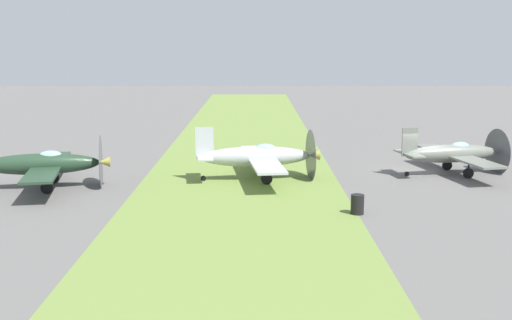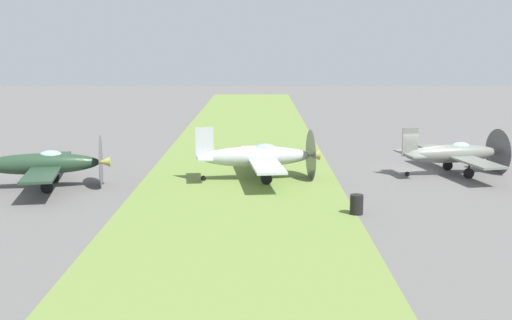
{
  "view_description": "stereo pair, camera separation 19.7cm",
  "coord_description": "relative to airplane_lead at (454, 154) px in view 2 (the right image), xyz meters",
  "views": [
    {
      "loc": [
        37.88,
        -9.69,
        7.65
      ],
      "look_at": [
        1.95,
        -9.62,
        1.17
      ],
      "focal_mm": 45.83,
      "sensor_mm": 36.0,
      "label": 1
    },
    {
      "loc": [
        37.88,
        -9.49,
        7.65
      ],
      "look_at": [
        1.95,
        -9.62,
        1.17
      ],
      "focal_mm": 45.83,
      "sensor_mm": 36.0,
      "label": 2
    }
  ],
  "objects": [
    {
      "name": "ground_plane",
      "position": [
        -0.2,
        -1.98,
        -1.24
      ],
      "size": [
        160.0,
        160.0,
        0.0
      ],
      "primitive_type": "plane",
      "color": "#605E5B"
    },
    {
      "name": "grass_verge",
      "position": [
        -0.2,
        -12.5,
        -1.24
      ],
      "size": [
        120.0,
        11.0,
        0.01
      ],
      "primitive_type": "cube",
      "color": "olive",
      "rests_on": "ground"
    },
    {
      "name": "airplane_lead",
      "position": [
        0.0,
        0.0,
        0.0
      ],
      "size": [
        8.39,
        6.7,
        2.97
      ],
      "rotation": [
        0.0,
        0.0,
        0.2
      ],
      "color": "slate",
      "rests_on": "ground"
    },
    {
      "name": "airplane_wingman",
      "position": [
        1.49,
        -11.49,
        0.08
      ],
      "size": [
        8.94,
        7.09,
        3.17
      ],
      "rotation": [
        0.0,
        0.0,
        0.12
      ],
      "color": "#B2B7BC",
      "rests_on": "ground"
    },
    {
      "name": "airplane_trail",
      "position": [
        3.7,
        -22.89,
        0.07
      ],
      "size": [
        8.84,
        7.05,
        3.13
      ],
      "rotation": [
        0.0,
        0.0,
        0.17
      ],
      "color": "#233D28",
      "rests_on": "ground"
    },
    {
      "name": "fuel_drum",
      "position": [
        9.05,
        -7.03,
        -0.79
      ],
      "size": [
        0.6,
        0.6,
        0.9
      ],
      "primitive_type": "cylinder",
      "color": "black",
      "rests_on": "ground"
    }
  ]
}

